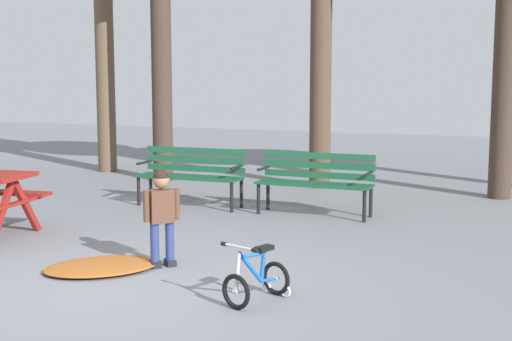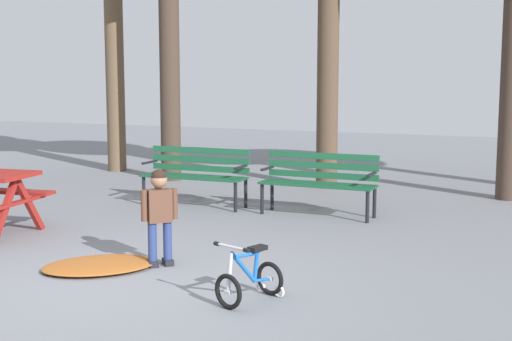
% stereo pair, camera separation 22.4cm
% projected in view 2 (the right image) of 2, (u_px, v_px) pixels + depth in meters
% --- Properties ---
extents(ground, '(36.00, 36.00, 0.00)m').
position_uv_depth(ground, '(103.00, 286.00, 6.56)').
color(ground, slate).
extents(park_bench_far_left, '(1.61, 0.49, 0.85)m').
position_uv_depth(park_bench_far_left, '(196.00, 171.00, 10.55)').
color(park_bench_far_left, '#195133').
rests_on(park_bench_far_left, ground).
extents(park_bench_left, '(1.60, 0.46, 0.85)m').
position_uv_depth(park_bench_left, '(319.00, 178.00, 9.82)').
color(park_bench_left, '#195133').
rests_on(park_bench_left, ground).
extents(child_standing, '(0.29, 0.29, 0.99)m').
position_uv_depth(child_standing, '(159.00, 210.00, 7.19)').
color(child_standing, navy).
rests_on(child_standing, ground).
extents(kids_bicycle, '(0.50, 0.63, 0.54)m').
position_uv_depth(kids_bicycle, '(250.00, 279.00, 6.08)').
color(kids_bicycle, black).
rests_on(kids_bicycle, ground).
extents(leaf_pile, '(1.36, 1.36, 0.07)m').
position_uv_depth(leaf_pile, '(100.00, 265.00, 7.15)').
color(leaf_pile, '#9E5623').
rests_on(leaf_pile, ground).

